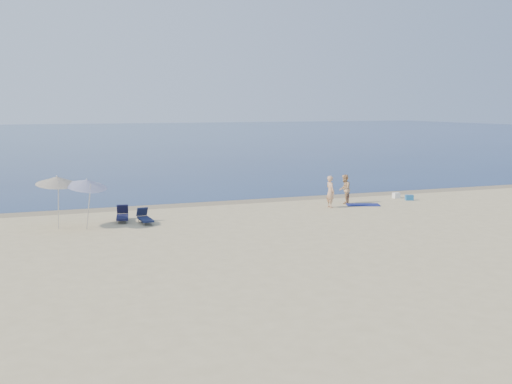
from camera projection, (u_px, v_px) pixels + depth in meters
ground at (511, 291)px, 18.81m from camera, size 160.00×160.00×0.00m
sea at (89, 137)px, 111.09m from camera, size 240.00×160.00×0.01m
wet_sand_strip at (264, 200)px, 36.71m from camera, size 240.00×1.60×0.00m
person_left at (330, 192)px, 34.00m from camera, size 0.44×0.64×1.70m
person_right at (345, 189)px, 35.40m from camera, size 0.97×1.00×1.62m
beach_towel at (363, 205)px, 34.97m from camera, size 2.02×1.57×0.03m
white_bag at (396, 195)px, 37.57m from camera, size 0.37×0.32×0.32m
blue_cooler at (409, 198)px, 36.71m from camera, size 0.51×0.43×0.31m
umbrella_near at (87, 183)px, 28.15m from camera, size 2.40×2.41×2.39m
umbrella_far at (57, 180)px, 28.13m from camera, size 2.16×2.18×2.47m
lounger_left at (122, 216)px, 30.07m from camera, size 0.83×1.71×0.72m
lounger_right at (145, 218)px, 29.57m from camera, size 0.54×1.54×0.68m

